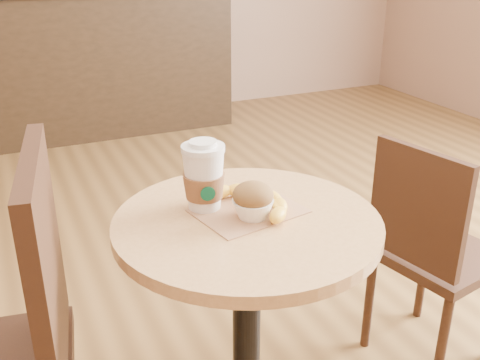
{
  "coord_description": "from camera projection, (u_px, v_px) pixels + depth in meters",
  "views": [
    {
      "loc": [
        -0.59,
        -1.04,
        1.34
      ],
      "look_at": [
        -0.11,
        0.04,
        0.83
      ],
      "focal_mm": 42.0,
      "sensor_mm": 36.0,
      "label": 1
    }
  ],
  "objects": [
    {
      "name": "banana",
      "position": [
        254.0,
        202.0,
        1.32
      ],
      "size": [
        0.23,
        0.27,
        0.03
      ],
      "primitive_type": null,
      "rotation": [
        0.0,
        0.0,
        0.3
      ],
      "color": "yellow",
      "rests_on": "kraft_bag"
    },
    {
      "name": "muffin",
      "position": [
        253.0,
        201.0,
        1.27
      ],
      "size": [
        0.1,
        0.1,
        0.09
      ],
      "color": "white",
      "rests_on": "kraft_bag"
    },
    {
      "name": "coffee_cup",
      "position": [
        204.0,
        179.0,
        1.31
      ],
      "size": [
        0.1,
        0.1,
        0.17
      ],
      "rotation": [
        0.0,
        0.0,
        -0.18
      ],
      "color": "silver",
      "rests_on": "cafe_table"
    },
    {
      "name": "service_counter",
      "position": [
        76.0,
        63.0,
        4.08
      ],
      "size": [
        2.3,
        0.65,
        1.04
      ],
      "color": "black",
      "rests_on": "ground"
    },
    {
      "name": "chair_right",
      "position": [
        431.0,
        248.0,
        1.79
      ],
      "size": [
        0.41,
        0.41,
        0.79
      ],
      "rotation": [
        0.0,
        0.0,
        1.77
      ],
      "color": "#341E12",
      "rests_on": "ground"
    },
    {
      "name": "kraft_bag",
      "position": [
        249.0,
        211.0,
        1.32
      ],
      "size": [
        0.27,
        0.22,
        0.0
      ],
      "primitive_type": "cube",
      "rotation": [
        0.0,
        0.0,
        0.2
      ],
      "color": "#A1714D",
      "rests_on": "cafe_table"
    },
    {
      "name": "cafe_table",
      "position": [
        247.0,
        308.0,
        1.39
      ],
      "size": [
        0.62,
        0.62,
        0.75
      ],
      "color": "black",
      "rests_on": "ground"
    }
  ]
}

